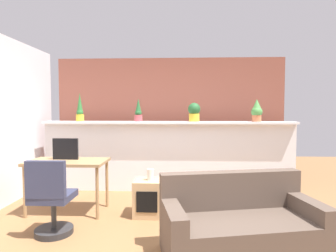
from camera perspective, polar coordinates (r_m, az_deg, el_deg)
ground_plane at (r=3.47m, az=-1.57°, el=-21.89°), size 12.00×12.00×0.00m
divider_wall at (r=5.21m, az=0.08°, el=-6.26°), size 4.49×0.16×1.23m
plant_shelf at (r=5.10m, az=0.06°, el=0.70°), size 4.49×0.34×0.04m
brick_wall_behind at (r=5.74m, az=0.35°, el=1.01°), size 4.49×0.10×2.50m
potted_plant_0 at (r=5.40m, az=-17.22°, el=3.16°), size 0.14×0.14×0.51m
potted_plant_1 at (r=5.15m, az=-5.95°, el=2.84°), size 0.14×0.14×0.41m
potted_plant_2 at (r=5.08m, az=5.25°, el=2.87°), size 0.22×0.22×0.33m
potted_plant_3 at (r=5.24m, az=17.33°, el=2.95°), size 0.19×0.19×0.40m
desk at (r=4.36m, az=-19.44°, el=-7.61°), size 1.10×0.60×0.75m
tv_monitor at (r=4.42m, az=-19.81°, el=-4.33°), size 0.37×0.04×0.31m
office_chair at (r=3.69m, az=-22.29°, el=-14.10°), size 0.44×0.45×0.91m
side_cube_shelf at (r=4.11m, az=-3.92°, el=-14.08°), size 0.40×0.41×0.50m
vase_on_shelf at (r=4.01m, az=-3.56°, el=-9.68°), size 0.09×0.09×0.16m
couch at (r=3.15m, az=14.18°, el=-19.05°), size 1.68×1.06×0.80m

